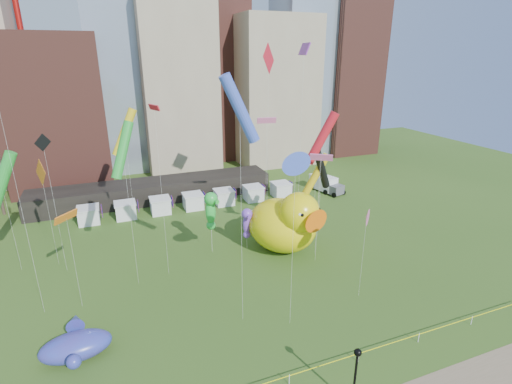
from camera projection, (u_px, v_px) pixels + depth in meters
name	position (u px, v px, depth m)	size (l,w,h in m)	color
ground	(289.00, 384.00, 28.15)	(160.00, 160.00, 0.00)	#34571B
skyline	(165.00, 60.00, 75.08)	(101.00, 23.00, 68.00)	brown
pavilion	(155.00, 191.00, 63.01)	(38.00, 6.00, 3.20)	black
vendor_tents	(193.00, 202.00, 59.64)	(33.24, 2.80, 2.40)	white
caution_tape	(289.00, 377.00, 27.91)	(50.00, 0.06, 0.90)	white
big_duck	(285.00, 222.00, 46.07)	(10.04, 11.47, 8.07)	yellow
small_duck	(256.00, 217.00, 53.60)	(2.90, 3.73, 2.78)	white
seahorse_green	(211.00, 208.00, 44.93)	(2.08, 2.31, 7.71)	silver
seahorse_purple	(247.00, 221.00, 46.34)	(1.38, 1.70, 5.38)	silver
whale_inflatable	(76.00, 344.00, 30.48)	(5.53, 7.01, 2.40)	#42338B
lamppost	(356.00, 371.00, 25.42)	(0.51, 0.51, 4.93)	black
box_truck	(325.00, 184.00, 66.92)	(3.99, 6.70, 2.68)	white
kite_0	(322.00, 138.00, 41.61)	(3.60, 2.28, 17.11)	silver
kite_1	(367.00, 217.00, 35.50)	(1.20, 1.21, 9.31)	silver
kite_2	(322.00, 168.00, 47.87)	(3.39, 2.11, 12.09)	silver
kite_3	(123.00, 150.00, 35.69)	(2.96, 2.70, 16.99)	silver
kite_4	(316.00, 174.00, 48.48)	(3.33, 2.39, 11.19)	silver
kite_5	(240.00, 109.00, 28.59)	(3.14, 1.00, 21.55)	silver
kite_6	(66.00, 217.00, 33.69)	(1.91, 2.03, 9.69)	silver
kite_7	(304.00, 50.00, 40.00)	(1.71, 4.03, 23.83)	silver
kite_8	(154.00, 111.00, 36.25)	(0.91, 1.75, 18.29)	silver
kite_9	(267.00, 122.00, 44.88)	(2.30, 0.72, 15.77)	silver
kite_10	(44.00, 148.00, 38.15)	(1.65, 0.86, 15.42)	silver
kite_11	(1.00, 183.00, 39.59)	(4.03, 1.38, 13.57)	silver
kite_12	(125.00, 132.00, 49.80)	(3.75, 1.35, 16.29)	silver
kite_13	(296.00, 164.00, 29.50)	(1.89, 0.63, 15.79)	silver
kite_14	(41.00, 173.00, 40.39)	(1.29, 2.74, 12.52)	silver
kite_16	(269.00, 61.00, 47.11)	(2.62, 2.66, 24.04)	silver
kite_17	(321.00, 158.00, 40.64)	(2.19, 1.69, 12.82)	silver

